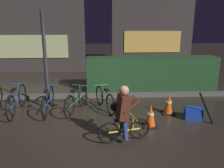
% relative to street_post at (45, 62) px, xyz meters
% --- Properties ---
extents(ground_plane, '(40.00, 40.00, 0.00)m').
position_rel_street_post_xyz_m(ground_plane, '(1.63, -1.20, -1.40)').
color(ground_plane, '#2D261E').
extents(sidewalk_curb, '(12.00, 0.24, 0.12)m').
position_rel_street_post_xyz_m(sidewalk_curb, '(1.63, 1.00, -1.34)').
color(sidewalk_curb, '#56544F').
rests_on(sidewalk_curb, ground).
extents(hedge_row, '(4.80, 0.70, 1.22)m').
position_rel_street_post_xyz_m(hedge_row, '(3.43, 1.90, -0.79)').
color(hedge_row, '#214723').
rests_on(hedge_row, ground).
extents(storefront_left, '(5.42, 0.54, 3.60)m').
position_rel_street_post_xyz_m(storefront_left, '(-1.95, 5.30, 0.39)').
color(storefront_left, '#383330').
rests_on(storefront_left, ground).
extents(storefront_right, '(4.23, 0.54, 4.66)m').
position_rel_street_post_xyz_m(storefront_right, '(4.25, 6.00, 0.92)').
color(storefront_right, '#383330').
rests_on(storefront_right, ground).
extents(street_post, '(0.10, 0.10, 2.80)m').
position_rel_street_post_xyz_m(street_post, '(0.00, 0.00, 0.00)').
color(street_post, '#2D2D33').
rests_on(street_post, ground).
extents(parked_bike_left_mid, '(0.46, 1.72, 0.79)m').
position_rel_street_post_xyz_m(parked_bike_left_mid, '(-0.81, -0.26, -1.04)').
color(parked_bike_left_mid, black).
rests_on(parked_bike_left_mid, ground).
extents(parked_bike_center_left, '(0.46, 1.60, 0.74)m').
position_rel_street_post_xyz_m(parked_bike_center_left, '(0.05, -0.27, -1.07)').
color(parked_bike_center_left, black).
rests_on(parked_bike_center_left, ground).
extents(parked_bike_center_right, '(0.57, 1.50, 0.72)m').
position_rel_street_post_xyz_m(parked_bike_center_right, '(0.84, -0.23, -1.07)').
color(parked_bike_center_right, black).
rests_on(parked_bike_center_right, ground).
extents(parked_bike_right_mid, '(0.58, 1.43, 0.69)m').
position_rel_street_post_xyz_m(parked_bike_right_mid, '(1.64, -0.13, -1.08)').
color(parked_bike_right_mid, black).
rests_on(parked_bike_right_mid, ground).
extents(traffic_cone_near, '(0.36, 0.36, 0.56)m').
position_rel_street_post_xyz_m(traffic_cone_near, '(2.74, -1.30, -1.13)').
color(traffic_cone_near, black).
rests_on(traffic_cone_near, ground).
extents(traffic_cone_far, '(0.36, 0.36, 0.59)m').
position_rel_street_post_xyz_m(traffic_cone_far, '(3.41, -0.51, -1.12)').
color(traffic_cone_far, black).
rests_on(traffic_cone_far, ground).
extents(blue_crate, '(0.49, 0.39, 0.30)m').
position_rel_street_post_xyz_m(blue_crate, '(3.97, -0.90, -1.25)').
color(blue_crate, '#193DB7').
rests_on(blue_crate, ground).
extents(cyclist, '(1.16, 0.50, 1.25)m').
position_rel_street_post_xyz_m(cyclist, '(2.00, -1.96, -0.77)').
color(cyclist, black).
rests_on(cyclist, ground).
extents(closed_umbrella, '(0.40, 0.23, 0.79)m').
position_rel_street_post_xyz_m(closed_umbrella, '(4.18, -1.15, -1.01)').
color(closed_umbrella, black).
rests_on(closed_umbrella, ground).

